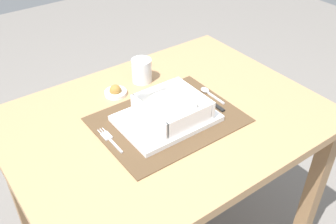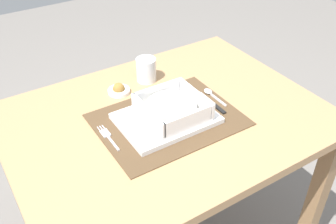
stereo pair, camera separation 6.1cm
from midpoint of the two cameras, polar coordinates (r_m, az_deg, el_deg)
dining_table at (r=1.25m, az=-1.72°, el=-4.42°), size 0.96×0.72×0.72m
placemat at (r=1.17m, az=-1.51°, el=-1.16°), size 0.42×0.32×0.00m
serving_plate at (r=1.16m, az=-1.78°, el=-0.96°), size 0.28×0.21×0.02m
porridge_bowl at (r=1.14m, az=-0.89°, el=0.48°), size 0.18×0.18×0.06m
fork at (r=1.11m, az=-10.30°, el=-3.89°), size 0.02×0.13×0.00m
spoon at (r=1.28m, az=4.42°, el=3.01°), size 0.02×0.11×0.01m
butter_knife at (r=1.24m, az=4.98°, el=1.41°), size 0.01×0.13×0.01m
drinking_glass at (r=1.34m, az=-5.21°, el=5.93°), size 0.07×0.07×0.08m
condiment_saucer at (r=1.29m, az=-9.10°, el=2.95°), size 0.07×0.07×0.04m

